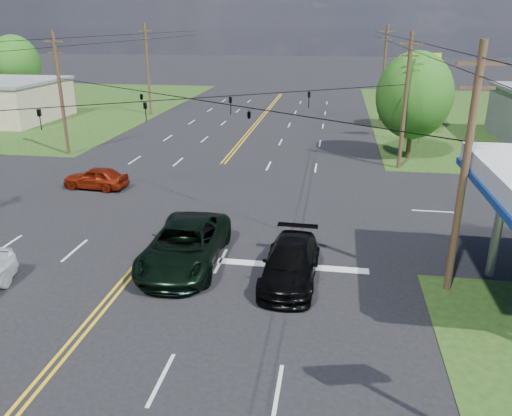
% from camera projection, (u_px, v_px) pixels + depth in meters
% --- Properties ---
extents(ground, '(280.00, 280.00, 0.00)m').
position_uv_depth(ground, '(194.00, 199.00, 30.21)').
color(ground, black).
rests_on(ground, ground).
extents(grass_nw, '(46.00, 48.00, 0.03)m').
position_uv_depth(grass_nw, '(1.00, 105.00, 64.99)').
color(grass_nw, '#1F3D13').
rests_on(grass_nw, ground).
extents(stop_bar, '(10.00, 0.50, 0.02)m').
position_uv_depth(stop_bar, '(254.00, 264.00, 22.07)').
color(stop_bar, silver).
rests_on(stop_bar, ground).
extents(pole_se, '(1.60, 0.28, 9.50)m').
position_uv_depth(pole_se, '(465.00, 171.00, 18.25)').
color(pole_se, '#3D281A').
rests_on(pole_se, ground).
extents(pole_nw, '(1.60, 0.28, 9.50)m').
position_uv_depth(pole_nw, '(61.00, 93.00, 38.75)').
color(pole_nw, '#3D281A').
rests_on(pole_nw, ground).
extents(pole_ne, '(1.60, 0.28, 9.50)m').
position_uv_depth(pole_ne, '(405.00, 100.00, 34.92)').
color(pole_ne, '#3D281A').
rests_on(pole_ne, ground).
extents(pole_left_far, '(1.60, 0.28, 10.00)m').
position_uv_depth(pole_left_far, '(148.00, 69.00, 56.25)').
color(pole_left_far, '#3D281A').
rests_on(pole_left_far, ground).
extents(pole_right_far, '(1.60, 0.28, 10.00)m').
position_uv_depth(pole_right_far, '(384.00, 72.00, 52.42)').
color(pole_right_far, '#3D281A').
rests_on(pole_right_far, ground).
extents(span_wire_signals, '(26.00, 18.00, 1.13)m').
position_uv_depth(span_wire_signals, '(189.00, 99.00, 28.12)').
color(span_wire_signals, black).
rests_on(span_wire_signals, ground).
extents(power_lines, '(26.04, 100.00, 0.64)m').
position_uv_depth(power_lines, '(176.00, 52.00, 25.37)').
color(power_lines, black).
rests_on(power_lines, ground).
extents(tree_right_a, '(5.70, 5.70, 8.18)m').
position_uv_depth(tree_right_a, '(414.00, 95.00, 37.56)').
color(tree_right_a, '#3D281A').
rests_on(tree_right_a, ground).
extents(tree_right_b, '(4.94, 4.94, 7.09)m').
position_uv_depth(tree_right_b, '(423.00, 86.00, 48.53)').
color(tree_right_b, '#3D281A').
rests_on(tree_right_b, ground).
extents(tree_far_l, '(6.08, 6.08, 8.72)m').
position_uv_depth(tree_far_l, '(15.00, 64.00, 62.74)').
color(tree_far_l, '#3D281A').
rests_on(tree_far_l, ground).
extents(pickup_dkgreen, '(3.22, 6.72, 1.85)m').
position_uv_depth(pickup_dkgreen, '(185.00, 245.00, 21.72)').
color(pickup_dkgreen, black).
rests_on(pickup_dkgreen, ground).
extents(suv_black, '(2.33, 5.38, 1.54)m').
position_uv_depth(suv_black, '(291.00, 263.00, 20.40)').
color(suv_black, black).
rests_on(suv_black, ground).
extents(sedan_red, '(4.23, 1.97, 1.40)m').
position_uv_depth(sedan_red, '(96.00, 178.00, 31.89)').
color(sedan_red, maroon).
rests_on(sedan_red, ground).
extents(polesign_ne, '(2.11, 0.80, 7.72)m').
position_uv_depth(polesign_ne, '(427.00, 74.00, 42.10)').
color(polesign_ne, '#A5A5AA').
rests_on(polesign_ne, ground).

